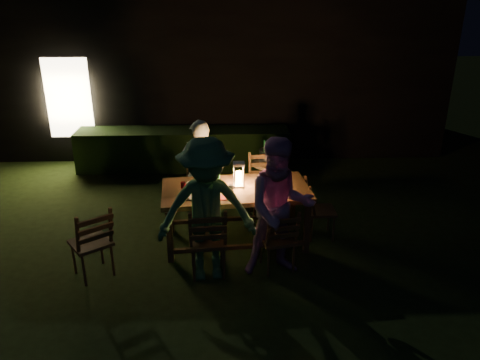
{
  "coord_description": "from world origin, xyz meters",
  "views": [
    {
      "loc": [
        0.34,
        -5.22,
        3.42
      ],
      "look_at": [
        0.54,
        0.96,
        0.86
      ],
      "focal_mm": 35.0,
      "sensor_mm": 36.0,
      "label": 1
    }
  ],
  "objects_px": {
    "dining_table": "(236,194)",
    "bottle_table": "(218,180)",
    "chair_far_right": "(264,198)",
    "person_opp_left": "(207,211)",
    "chair_spare": "(93,254)",
    "chair_end": "(319,219)",
    "person_opp_right": "(280,208)",
    "chair_near_right": "(278,250)",
    "person_house_side": "(200,171)",
    "lantern": "(239,176)",
    "side_table": "(268,167)",
    "bottle_bucket_a": "(266,154)",
    "chair_near_left": "(208,253)",
    "bottle_bucket_b": "(271,152)",
    "chair_far_left": "(201,203)",
    "ice_bucket": "(268,156)"
  },
  "relations": [
    {
      "from": "chair_end",
      "to": "bottle_bucket_b",
      "type": "relative_size",
      "value": 2.87
    },
    {
      "from": "lantern",
      "to": "bottle_table",
      "type": "relative_size",
      "value": 1.25
    },
    {
      "from": "chair_end",
      "to": "person_house_side",
      "type": "relative_size",
      "value": 0.57
    },
    {
      "from": "dining_table",
      "to": "chair_spare",
      "type": "bearing_deg",
      "value": -161.88
    },
    {
      "from": "bottle_bucket_a",
      "to": "bottle_bucket_b",
      "type": "height_order",
      "value": "same"
    },
    {
      "from": "chair_end",
      "to": "side_table",
      "type": "relative_size",
      "value": 1.26
    },
    {
      "from": "chair_far_right",
      "to": "bottle_table",
      "type": "distance_m",
      "value": 1.3
    },
    {
      "from": "chair_near_left",
      "to": "person_opp_right",
      "type": "distance_m",
      "value": 1.08
    },
    {
      "from": "chair_near_right",
      "to": "bottle_table",
      "type": "distance_m",
      "value": 1.26
    },
    {
      "from": "lantern",
      "to": "side_table",
      "type": "distance_m",
      "value": 1.42
    },
    {
      "from": "person_house_side",
      "to": "chair_near_right",
      "type": "bearing_deg",
      "value": 119.59
    },
    {
      "from": "dining_table",
      "to": "chair_far_left",
      "type": "xyz_separation_m",
      "value": [
        -0.52,
        0.72,
        -0.48
      ]
    },
    {
      "from": "chair_far_right",
      "to": "person_opp_left",
      "type": "xyz_separation_m",
      "value": [
        -0.84,
        -1.68,
        0.61
      ]
    },
    {
      "from": "chair_far_left",
      "to": "lantern",
      "type": "height_order",
      "value": "lantern"
    },
    {
      "from": "chair_end",
      "to": "bottle_table",
      "type": "relative_size",
      "value": 3.28
    },
    {
      "from": "chair_end",
      "to": "person_opp_right",
      "type": "bearing_deg",
      "value": -38.45
    },
    {
      "from": "chair_near_right",
      "to": "chair_near_left",
      "type": "bearing_deg",
      "value": 173.3
    },
    {
      "from": "chair_spare",
      "to": "ice_bucket",
      "type": "bearing_deg",
      "value": 5.37
    },
    {
      "from": "chair_near_right",
      "to": "chair_far_left",
      "type": "height_order",
      "value": "chair_near_right"
    },
    {
      "from": "chair_far_right",
      "to": "bottle_table",
      "type": "xyz_separation_m",
      "value": [
        -0.72,
        -0.84,
        0.67
      ]
    },
    {
      "from": "chair_end",
      "to": "bottle_table",
      "type": "height_order",
      "value": "bottle_table"
    },
    {
      "from": "dining_table",
      "to": "chair_near_right",
      "type": "relative_size",
      "value": 2.27
    },
    {
      "from": "chair_near_left",
      "to": "bottle_bucket_a",
      "type": "relative_size",
      "value": 3.22
    },
    {
      "from": "dining_table",
      "to": "bottle_table",
      "type": "height_order",
      "value": "bottle_table"
    },
    {
      "from": "person_house_side",
      "to": "person_opp_right",
      "type": "xyz_separation_m",
      "value": [
        1.05,
        -1.55,
        0.09
      ]
    },
    {
      "from": "chair_spare",
      "to": "side_table",
      "type": "bearing_deg",
      "value": 5.37
    },
    {
      "from": "person_house_side",
      "to": "ice_bucket",
      "type": "bearing_deg",
      "value": -158.89
    },
    {
      "from": "person_opp_left",
      "to": "bottle_bucket_a",
      "type": "bearing_deg",
      "value": 61.94
    },
    {
      "from": "bottle_bucket_b",
      "to": "lantern",
      "type": "bearing_deg",
      "value": -113.77
    },
    {
      "from": "lantern",
      "to": "bottle_table",
      "type": "distance_m",
      "value": 0.3
    },
    {
      "from": "person_house_side",
      "to": "bottle_bucket_b",
      "type": "relative_size",
      "value": 5.05
    },
    {
      "from": "chair_near_right",
      "to": "bottle_table",
      "type": "relative_size",
      "value": 3.33
    },
    {
      "from": "bottle_bucket_b",
      "to": "chair_end",
      "type": "bearing_deg",
      "value": -64.09
    },
    {
      "from": "person_opp_left",
      "to": "bottle_bucket_b",
      "type": "distance_m",
      "value": 2.43
    },
    {
      "from": "ice_bucket",
      "to": "bottle_bucket_a",
      "type": "xyz_separation_m",
      "value": [
        -0.05,
        -0.04,
        0.05
      ]
    },
    {
      "from": "chair_spare",
      "to": "bottle_bucket_a",
      "type": "height_order",
      "value": "bottle_bucket_a"
    },
    {
      "from": "person_opp_left",
      "to": "ice_bucket",
      "type": "bearing_deg",
      "value": 61.2
    },
    {
      "from": "dining_table",
      "to": "bottle_bucket_b",
      "type": "relative_size",
      "value": 6.62
    },
    {
      "from": "chair_end",
      "to": "side_table",
      "type": "xyz_separation_m",
      "value": [
        -0.65,
        1.2,
        0.36
      ]
    },
    {
      "from": "person_house_side",
      "to": "person_opp_left",
      "type": "relative_size",
      "value": 0.88
    },
    {
      "from": "person_opp_left",
      "to": "bottle_bucket_a",
      "type": "distance_m",
      "value": 2.32
    },
    {
      "from": "chair_spare",
      "to": "chair_near_right",
      "type": "bearing_deg",
      "value": -34.36
    },
    {
      "from": "chair_spare",
      "to": "side_table",
      "type": "distance_m",
      "value": 3.21
    },
    {
      "from": "chair_near_right",
      "to": "ice_bucket",
      "type": "bearing_deg",
      "value": 76.36
    },
    {
      "from": "person_opp_right",
      "to": "person_opp_left",
      "type": "relative_size",
      "value": 0.98
    },
    {
      "from": "chair_near_right",
      "to": "chair_spare",
      "type": "xyz_separation_m",
      "value": [
        -2.35,
        -0.07,
        0.03
      ]
    },
    {
      "from": "side_table",
      "to": "bottle_bucket_a",
      "type": "xyz_separation_m",
      "value": [
        -0.05,
        -0.04,
        0.25
      ]
    },
    {
      "from": "chair_end",
      "to": "person_opp_left",
      "type": "height_order",
      "value": "person_opp_left"
    },
    {
      "from": "chair_spare",
      "to": "bottle_bucket_a",
      "type": "relative_size",
      "value": 3.17
    },
    {
      "from": "chair_end",
      "to": "lantern",
      "type": "height_order",
      "value": "lantern"
    }
  ]
}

